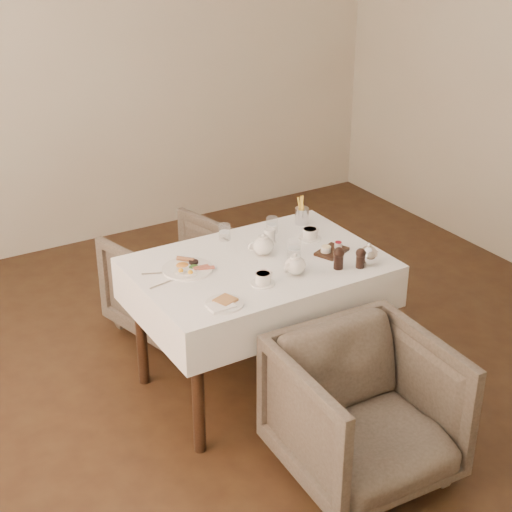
{
  "coord_description": "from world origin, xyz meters",
  "views": [
    {
      "loc": [
        -2.02,
        -2.95,
        2.55
      ],
      "look_at": [
        -0.18,
        0.12,
        0.82
      ],
      "focal_mm": 55.0,
      "sensor_mm": 36.0,
      "label": 1
    }
  ],
  "objects": [
    {
      "name": "teapot_front",
      "position": [
        -0.05,
        -0.05,
        0.81
      ],
      "size": [
        0.17,
        0.15,
        0.12
      ],
      "primitive_type": null,
      "rotation": [
        0.0,
        0.0,
        0.24
      ],
      "color": "white",
      "rests_on": "table"
    },
    {
      "name": "glass_left",
      "position": [
        -0.15,
        0.5,
        0.8
      ],
      "size": [
        0.08,
        0.08,
        0.09
      ],
      "primitive_type": "cylinder",
      "rotation": [
        0.0,
        0.0,
        0.27
      ],
      "color": "silver",
      "rests_on": "table"
    },
    {
      "name": "cutlery_fork",
      "position": [
        -0.62,
        0.3,
        0.76
      ],
      "size": [
        0.19,
        0.09,
        0.0
      ],
      "primitive_type": "cube",
      "rotation": [
        0.0,
        0.0,
        1.19
      ],
      "color": "silver",
      "rests_on": "table"
    },
    {
      "name": "teapot_centre",
      "position": [
        -0.07,
        0.23,
        0.82
      ],
      "size": [
        0.18,
        0.15,
        0.12
      ],
      "primitive_type": null,
      "rotation": [
        0.0,
        0.0,
        -0.21
      ],
      "color": "white",
      "rests_on": "table"
    },
    {
      "name": "table",
      "position": [
        -0.14,
        0.17,
        0.64
      ],
      "size": [
        1.28,
        0.88,
        0.75
      ],
      "color": "black",
      "rests_on": "ground"
    },
    {
      "name": "cutlery_knife",
      "position": [
        -0.66,
        0.2,
        0.76
      ],
      "size": [
        0.17,
        0.04,
        0.0
      ],
      "primitive_type": "cube",
      "rotation": [
        0.0,
        0.0,
        1.75
      ],
      "color": "silver",
      "rests_on": "table"
    },
    {
      "name": "pepper_mill_left",
      "position": [
        0.17,
        -0.11,
        0.81
      ],
      "size": [
        0.06,
        0.06,
        0.12
      ],
      "primitive_type": null,
      "rotation": [
        0.0,
        0.0,
        -0.1
      ],
      "color": "black",
      "rests_on": "table"
    },
    {
      "name": "armchair_near",
      "position": [
        -0.09,
        -0.7,
        0.34
      ],
      "size": [
        0.76,
        0.78,
        0.68
      ],
      "primitive_type": "imported",
      "rotation": [
        0.0,
        0.0,
        -0.05
      ],
      "color": "#453C32",
      "rests_on": "ground"
    },
    {
      "name": "side_plate",
      "position": [
        -0.51,
        -0.14,
        0.76
      ],
      "size": [
        0.18,
        0.18,
        0.02
      ],
      "rotation": [
        0.0,
        0.0,
        0.12
      ],
      "color": "white",
      "rests_on": "table"
    },
    {
      "name": "silver_pot",
      "position": [
        0.33,
        -0.15,
        0.82
      ],
      "size": [
        0.14,
        0.13,
        0.12
      ],
      "primitive_type": null,
      "rotation": [
        0.0,
        0.0,
        -0.35
      ],
      "color": "white",
      "rests_on": "table"
    },
    {
      "name": "pepper_mill_right",
      "position": [
        0.28,
        -0.15,
        0.81
      ],
      "size": [
        0.06,
        0.06,
        0.11
      ],
      "primitive_type": null,
      "rotation": [
        0.0,
        0.0,
        -0.27
      ],
      "color": "black",
      "rests_on": "table"
    },
    {
      "name": "creamer",
      "position": [
        0.05,
        0.35,
        0.79
      ],
      "size": [
        0.07,
        0.07,
        0.07
      ],
      "primitive_type": "cylinder",
      "rotation": [
        0.0,
        0.0,
        0.18
      ],
      "color": "white",
      "rests_on": "table"
    },
    {
      "name": "armchair_far",
      "position": [
        -0.25,
        0.95,
        0.32
      ],
      "size": [
        0.84,
        0.85,
        0.64
      ],
      "primitive_type": "imported",
      "rotation": [
        0.0,
        0.0,
        3.39
      ],
      "color": "#453C32",
      "rests_on": "ground"
    },
    {
      "name": "glass_mid",
      "position": [
        0.05,
        0.12,
        0.81
      ],
      "size": [
        0.09,
        0.09,
        0.1
      ],
      "primitive_type": "cylinder",
      "rotation": [
        0.0,
        0.0,
        -0.36
      ],
      "color": "silver",
      "rests_on": "table"
    },
    {
      "name": "condiment_board",
      "position": [
        0.25,
        0.06,
        0.77
      ],
      "size": [
        0.21,
        0.17,
        0.04
      ],
      "rotation": [
        0.0,
        0.0,
        0.39
      ],
      "color": "black",
      "rests_on": "table"
    },
    {
      "name": "fries_cup",
      "position": [
        0.34,
        0.47,
        0.83
      ],
      "size": [
        0.08,
        0.08,
        0.17
      ],
      "rotation": [
        0.0,
        0.0,
        -0.09
      ],
      "color": "silver",
      "rests_on": "table"
    },
    {
      "name": "breakfast_plate",
      "position": [
        -0.49,
        0.28,
        0.76
      ],
      "size": [
        0.26,
        0.26,
        0.03
      ],
      "rotation": [
        0.0,
        0.0,
        0.3
      ],
      "color": "white",
      "rests_on": "table"
    },
    {
      "name": "glass_right",
      "position": [
        0.12,
        0.45,
        0.8
      ],
      "size": [
        0.08,
        0.08,
        0.09
      ],
      "primitive_type": "cylinder",
      "rotation": [
        0.0,
        0.0,
        -0.23
      ],
      "color": "silver",
      "rests_on": "table"
    },
    {
      "name": "teacup_near",
      "position": [
        -0.24,
        -0.05,
        0.78
      ],
      "size": [
        0.12,
        0.12,
        0.06
      ],
      "rotation": [
        0.0,
        0.0,
        0.17
      ],
      "color": "white",
      "rests_on": "table"
    },
    {
      "name": "teacup_far",
      "position": [
        0.25,
        0.26,
        0.78
      ],
      "size": [
        0.13,
        0.13,
        0.06
      ],
      "rotation": [
        0.0,
        0.0,
        0.15
      ],
      "color": "white",
      "rests_on": "table"
    }
  ]
}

